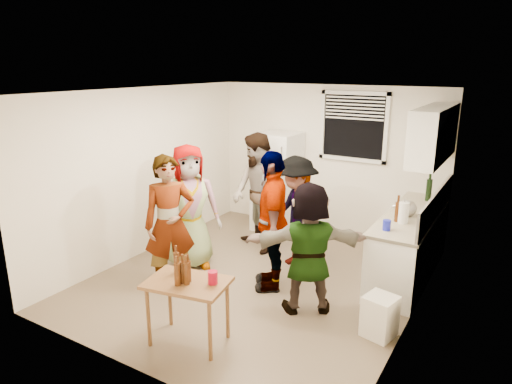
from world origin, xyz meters
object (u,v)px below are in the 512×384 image
Objects in this scene: guest_back_left at (257,249)px; guest_orange at (307,309)px; refrigerator at (277,182)px; blue_cup at (386,230)px; guest_grey at (192,265)px; red_cup at (213,283)px; beer_bottle_counter at (397,221)px; serving_table at (190,341)px; beer_bottle_table at (189,281)px; guest_stripe at (173,287)px; guest_back_right at (295,265)px; kettle at (406,216)px; wine_bottle at (428,201)px; trash_bin at (380,314)px; guest_black at (272,286)px.

guest_back_left is 1.17× the size of guest_orange.
blue_cup is (2.33, -1.54, 0.05)m from refrigerator.
guest_grey is 1.96m from guest_orange.
red_cup is at bearing 31.28° from guest_orange.
beer_bottle_counter is 2.92m from serving_table.
beer_bottle_counter reaches higher than guest_back_left.
beer_bottle_table reaches higher than guest_stripe.
beer_bottle_counter reaches higher than red_cup.
guest_back_left is 1.14× the size of guest_back_right.
red_cup is (0.25, 0.10, 0.70)m from serving_table.
kettle is 0.83× the size of wine_bottle.
guest_back_left is at bearing -165.68° from kettle.
guest_grey is at bearing 128.66° from beer_bottle_table.
beer_bottle_table is at bearing 20.76° from serving_table.
blue_cup reaches higher than guest_back_left.
trash_bin is 2.04m from serving_table.
guest_back_left is at bearing -78.63° from refrigerator.
kettle reaches higher than beer_bottle_table.
refrigerator is at bearing 137.09° from trash_bin.
wine_bottle reaches higher than guest_black.
guest_grey is 1.10× the size of guest_back_right.
beer_bottle_table is 2.38m from guest_back_right.
serving_table and guest_back_left have the same top height.
refrigerator is 13.41× the size of blue_cup.
beer_bottle_counter is 1.16× the size of beer_bottle_table.
guest_back_right is at bearing 144.07° from trash_bin.
guest_orange is (0.78, 1.23, 0.00)m from serving_table.
guest_back_left is (0.20, -1.01, -0.85)m from refrigerator.
guest_back_right reaches higher than guest_grey.
blue_cup is (-0.17, -1.53, -0.00)m from wine_bottle.
guest_back_right is (-1.57, 1.14, -0.25)m from trash_bin.
refrigerator is at bearing 153.81° from beer_bottle_counter.
guest_back_left is (-0.67, 2.49, 0.00)m from serving_table.
kettle is at bearing -28.20° from guest_grey.
beer_bottle_table reaches higher than guest_black.
guest_stripe is (-2.41, -1.14, -0.90)m from blue_cup.
kettle is at bearing 63.32° from red_cup.
guest_grey is (-2.80, -2.01, -0.90)m from wine_bottle.
kettle is at bearing -96.65° from wine_bottle.
refrigerator is 2.50m from wine_bottle.
wine_bottle is at bearing 64.99° from serving_table.
serving_table is at bearing -103.14° from guest_grey.
serving_table is 2.58m from guest_back_left.
kettle is 0.17× the size of guest_back_right.
guest_orange is at bearing -132.80° from blue_cup.
guest_back_right is at bearing 167.09° from blue_cup.
kettle is at bearing 80.25° from beer_bottle_counter.
refrigerator reaches higher than guest_black.
kettle is 0.68m from blue_cup.
guest_black is at bearing 85.07° from serving_table.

